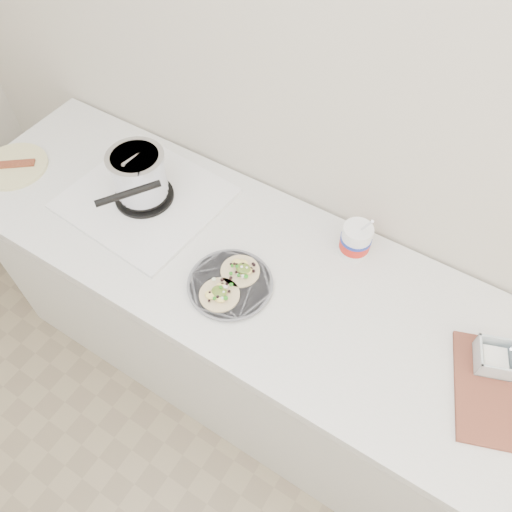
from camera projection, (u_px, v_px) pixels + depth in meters
The scene contains 5 objects.
counter at pixel (282, 345), 1.89m from camera, with size 2.44×0.66×0.90m.
stove at pixel (141, 184), 1.67m from camera, with size 0.53×0.49×0.24m.
taco_plate at pixel (230, 283), 1.51m from camera, with size 0.26×0.26×0.04m.
tub at pixel (357, 239), 1.54m from camera, with size 0.10×0.10×0.22m.
bacon_plate at pixel (14, 166), 1.82m from camera, with size 0.24×0.24×0.02m.
Camera 1 is at (0.37, 0.65, 2.18)m, focal length 35.00 mm.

